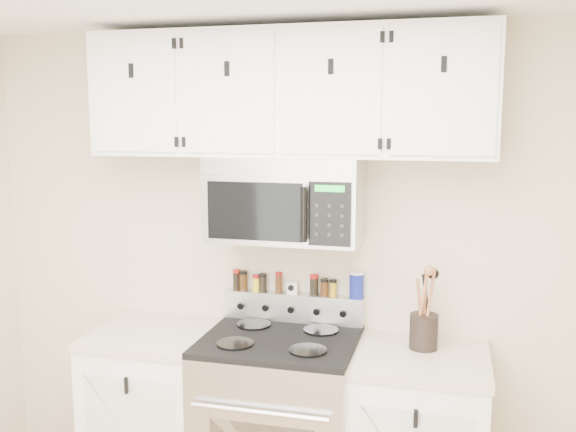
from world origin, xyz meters
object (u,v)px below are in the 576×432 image
(utensil_crock, at_px, (424,329))
(salt_canister, at_px, (357,285))
(range, at_px, (280,425))
(microwave, at_px, (286,199))

(utensil_crock, height_order, salt_canister, utensil_crock)
(range, xyz_separation_m, salt_canister, (0.34, 0.28, 0.68))
(range, height_order, microwave, microwave)
(range, height_order, salt_canister, salt_canister)
(salt_canister, bearing_deg, utensil_crock, -26.24)
(microwave, bearing_deg, salt_canister, 24.61)
(utensil_crock, bearing_deg, range, -171.31)
(range, bearing_deg, utensil_crock, 8.69)
(microwave, height_order, utensil_crock, microwave)
(microwave, xyz_separation_m, utensil_crock, (0.70, -0.02, -0.61))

